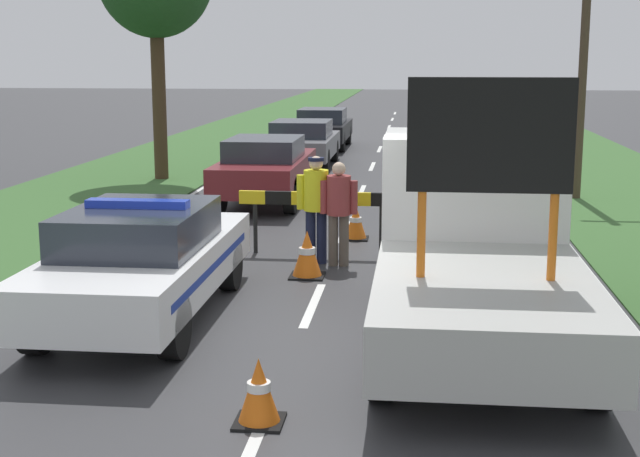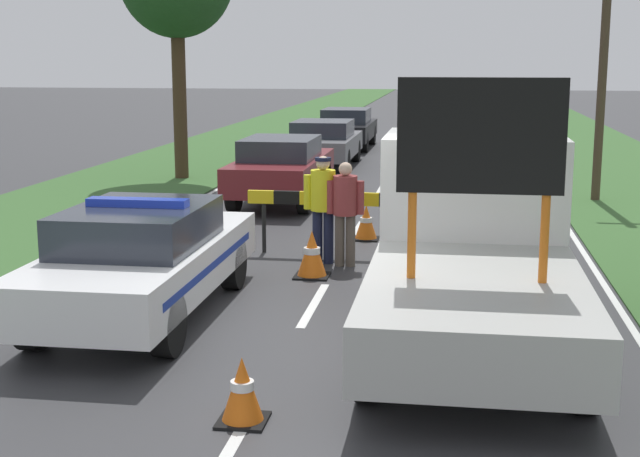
{
  "view_description": "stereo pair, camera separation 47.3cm",
  "coord_description": "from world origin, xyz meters",
  "px_view_note": "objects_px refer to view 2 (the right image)",
  "views": [
    {
      "loc": [
        1.37,
        -10.46,
        3.33
      ],
      "look_at": [
        0.12,
        0.93,
        1.1
      ],
      "focal_mm": 50.0,
      "sensor_mm": 36.0,
      "label": 1
    },
    {
      "loc": [
        1.84,
        -10.4,
        3.33
      ],
      "look_at": [
        0.12,
        0.93,
        1.1
      ],
      "focal_mm": 50.0,
      "sensor_mm": 36.0,
      "label": 2
    }
  ],
  "objects_px": {
    "police_officer": "(323,200)",
    "traffic_cone_near_police": "(366,222)",
    "work_truck": "(473,243)",
    "traffic_cone_centre_front": "(242,390)",
    "queued_car_sedan_black": "(347,127)",
    "queued_car_suv_grey": "(323,142)",
    "traffic_cone_lane_edge": "(312,254)",
    "queued_car_wagon_maroon": "(281,168)",
    "pedestrian_civilian": "(345,206)",
    "road_barrier": "(326,203)",
    "police_car": "(143,258)",
    "utility_pole": "(604,57)",
    "traffic_cone_near_truck": "(485,251)",
    "traffic_cone_behind_barrier": "(123,253)"
  },
  "relations": [
    {
      "from": "traffic_cone_near_truck",
      "to": "road_barrier",
      "type": "bearing_deg",
      "value": 164.69
    },
    {
      "from": "pedestrian_civilian",
      "to": "queued_car_sedan_black",
      "type": "xyz_separation_m",
      "value": [
        -2.24,
        18.55,
        -0.23
      ]
    },
    {
      "from": "pedestrian_civilian",
      "to": "traffic_cone_lane_edge",
      "type": "height_order",
      "value": "pedestrian_civilian"
    },
    {
      "from": "queued_car_sedan_black",
      "to": "utility_pole",
      "type": "distance_m",
      "value": 13.55
    },
    {
      "from": "traffic_cone_centre_front",
      "to": "traffic_cone_lane_edge",
      "type": "relative_size",
      "value": 0.87
    },
    {
      "from": "police_officer",
      "to": "traffic_cone_centre_front",
      "type": "xyz_separation_m",
      "value": [
        0.21,
        -6.47,
        -0.73
      ]
    },
    {
      "from": "queued_car_suv_grey",
      "to": "utility_pole",
      "type": "height_order",
      "value": "utility_pole"
    },
    {
      "from": "police_car",
      "to": "traffic_cone_near_truck",
      "type": "bearing_deg",
      "value": 32.64
    },
    {
      "from": "police_car",
      "to": "traffic_cone_lane_edge",
      "type": "xyz_separation_m",
      "value": [
        1.82,
        2.38,
        -0.41
      ]
    },
    {
      "from": "work_truck",
      "to": "utility_pole",
      "type": "height_order",
      "value": "utility_pole"
    },
    {
      "from": "work_truck",
      "to": "queued_car_wagon_maroon",
      "type": "bearing_deg",
      "value": -66.69
    },
    {
      "from": "police_officer",
      "to": "traffic_cone_near_police",
      "type": "xyz_separation_m",
      "value": [
        0.51,
        1.99,
        -0.72
      ]
    },
    {
      "from": "queued_car_sedan_black",
      "to": "queued_car_suv_grey",
      "type": "bearing_deg",
      "value": 89.72
    },
    {
      "from": "traffic_cone_lane_edge",
      "to": "queued_car_wagon_maroon",
      "type": "distance_m",
      "value": 7.12
    },
    {
      "from": "road_barrier",
      "to": "queued_car_suv_grey",
      "type": "bearing_deg",
      "value": 101.65
    },
    {
      "from": "police_officer",
      "to": "road_barrier",
      "type": "bearing_deg",
      "value": -84.6
    },
    {
      "from": "police_car",
      "to": "pedestrian_civilian",
      "type": "xyz_separation_m",
      "value": [
        2.23,
        3.17,
        0.21
      ]
    },
    {
      "from": "road_barrier",
      "to": "traffic_cone_lane_edge",
      "type": "bearing_deg",
      "value": -86.47
    },
    {
      "from": "traffic_cone_near_police",
      "to": "traffic_cone_near_truck",
      "type": "relative_size",
      "value": 1.09
    },
    {
      "from": "police_car",
      "to": "queued_car_suv_grey",
      "type": "xyz_separation_m",
      "value": [
        -0.04,
        16.08,
        -0.03
      ]
    },
    {
      "from": "work_truck",
      "to": "road_barrier",
      "type": "relative_size",
      "value": 2.06
    },
    {
      "from": "traffic_cone_behind_barrier",
      "to": "queued_car_suv_grey",
      "type": "distance_m",
      "value": 13.74
    },
    {
      "from": "queued_car_sedan_black",
      "to": "police_car",
      "type": "bearing_deg",
      "value": 90.03
    },
    {
      "from": "traffic_cone_centre_front",
      "to": "traffic_cone_near_police",
      "type": "bearing_deg",
      "value": 88.01
    },
    {
      "from": "traffic_cone_lane_edge",
      "to": "work_truck",
      "type": "bearing_deg",
      "value": -46.11
    },
    {
      "from": "road_barrier",
      "to": "utility_pole",
      "type": "relative_size",
      "value": 0.42
    },
    {
      "from": "road_barrier",
      "to": "queued_car_sedan_black",
      "type": "height_order",
      "value": "queued_car_sedan_black"
    },
    {
      "from": "road_barrier",
      "to": "police_officer",
      "type": "bearing_deg",
      "value": -83.03
    },
    {
      "from": "road_barrier",
      "to": "queued_car_sedan_black",
      "type": "xyz_separation_m",
      "value": [
        -1.81,
        17.76,
        -0.13
      ]
    },
    {
      "from": "police_car",
      "to": "traffic_cone_near_truck",
      "type": "distance_m",
      "value": 5.53
    },
    {
      "from": "traffic_cone_centre_front",
      "to": "work_truck",
      "type": "bearing_deg",
      "value": 55.44
    },
    {
      "from": "queued_car_suv_grey",
      "to": "queued_car_sedan_black",
      "type": "relative_size",
      "value": 0.99
    },
    {
      "from": "police_car",
      "to": "traffic_cone_lane_edge",
      "type": "relative_size",
      "value": 6.83
    },
    {
      "from": "road_barrier",
      "to": "traffic_cone_lane_edge",
      "type": "xyz_separation_m",
      "value": [
        0.01,
        -1.6,
        -0.53
      ]
    },
    {
      "from": "utility_pole",
      "to": "police_car",
      "type": "bearing_deg",
      "value": -124.33
    },
    {
      "from": "police_officer",
      "to": "traffic_cone_near_police",
      "type": "distance_m",
      "value": 2.18
    },
    {
      "from": "traffic_cone_near_truck",
      "to": "queued_car_suv_grey",
      "type": "bearing_deg",
      "value": 109.29
    },
    {
      "from": "traffic_cone_behind_barrier",
      "to": "queued_car_sedan_black",
      "type": "distance_m",
      "value": 19.38
    },
    {
      "from": "police_car",
      "to": "traffic_cone_behind_barrier",
      "type": "xyz_separation_m",
      "value": [
        -1.21,
        2.39,
        -0.51
      ]
    },
    {
      "from": "work_truck",
      "to": "queued_car_sedan_black",
      "type": "relative_size",
      "value": 1.2
    },
    {
      "from": "police_car",
      "to": "queued_car_suv_grey",
      "type": "distance_m",
      "value": 16.08
    },
    {
      "from": "pedestrian_civilian",
      "to": "traffic_cone_lane_edge",
      "type": "relative_size",
      "value": 2.32
    },
    {
      "from": "police_officer",
      "to": "queued_car_sedan_black",
      "type": "bearing_deg",
      "value": -82.81
    },
    {
      "from": "queued_car_suv_grey",
      "to": "utility_pole",
      "type": "relative_size",
      "value": 0.71
    },
    {
      "from": "police_officer",
      "to": "traffic_cone_near_truck",
      "type": "bearing_deg",
      "value": 179.86
    },
    {
      "from": "police_car",
      "to": "work_truck",
      "type": "bearing_deg",
      "value": -4.53
    },
    {
      "from": "police_officer",
      "to": "traffic_cone_lane_edge",
      "type": "bearing_deg",
      "value": 89.57
    },
    {
      "from": "police_car",
      "to": "queued_car_wagon_maroon",
      "type": "distance_m",
      "value": 9.25
    },
    {
      "from": "work_truck",
      "to": "traffic_cone_centre_front",
      "type": "xyz_separation_m",
      "value": [
        -2.12,
        -3.08,
        -0.81
      ]
    },
    {
      "from": "traffic_cone_lane_edge",
      "to": "queued_car_sedan_black",
      "type": "distance_m",
      "value": 19.44
    }
  ]
}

